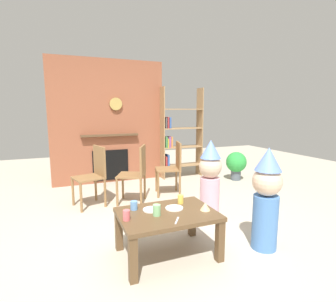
# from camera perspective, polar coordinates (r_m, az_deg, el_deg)

# --- Properties ---
(ground_plane) EXTENTS (12.00, 12.00, 0.00)m
(ground_plane) POSITION_cam_1_polar(r_m,az_deg,el_deg) (3.25, 0.21, -17.35)
(ground_plane) COLOR #BCB29E
(brick_fireplace_feature) EXTENTS (2.20, 0.28, 2.40)m
(brick_fireplace_feature) POSITION_cam_1_polar(r_m,az_deg,el_deg) (5.37, -12.73, 6.06)
(brick_fireplace_feature) COLOR #935138
(brick_fireplace_feature) RESTS_ON ground_plane
(bookshelf) EXTENTS (0.90, 0.28, 1.90)m
(bookshelf) POSITION_cam_1_polar(r_m,az_deg,el_deg) (5.62, 2.19, 3.17)
(bookshelf) COLOR #9E7A51
(bookshelf) RESTS_ON ground_plane
(coffee_table) EXTENTS (0.94, 0.66, 0.45)m
(coffee_table) POSITION_cam_1_polar(r_m,az_deg,el_deg) (2.67, -0.16, -14.57)
(coffee_table) COLOR brown
(coffee_table) RESTS_ON ground_plane
(paper_cup_near_left) EXTENTS (0.06, 0.06, 0.09)m
(paper_cup_near_left) POSITION_cam_1_polar(r_m,az_deg,el_deg) (2.48, -8.96, -13.54)
(paper_cup_near_left) COLOR #E5666B
(paper_cup_near_left) RESTS_ON coffee_table
(paper_cup_near_right) EXTENTS (0.06, 0.06, 0.09)m
(paper_cup_near_right) POSITION_cam_1_polar(r_m,az_deg,el_deg) (2.86, 2.74, -10.35)
(paper_cup_near_right) COLOR #F2CC4C
(paper_cup_near_right) RESTS_ON coffee_table
(paper_cup_center) EXTENTS (0.07, 0.07, 0.11)m
(paper_cup_center) POSITION_cam_1_polar(r_m,az_deg,el_deg) (2.55, -2.46, -12.64)
(paper_cup_center) COLOR #8CD18C
(paper_cup_center) RESTS_ON coffee_table
(paper_cup_far_left) EXTENTS (0.07, 0.07, 0.09)m
(paper_cup_far_left) POSITION_cam_1_polar(r_m,az_deg,el_deg) (2.71, -7.37, -11.59)
(paper_cup_far_left) COLOR #669EE0
(paper_cup_far_left) RESTS_ON coffee_table
(paper_plate_front) EXTENTS (0.18, 0.18, 0.01)m
(paper_plate_front) POSITION_cam_1_polar(r_m,az_deg,el_deg) (2.73, 1.36, -12.22)
(paper_plate_front) COLOR white
(paper_plate_front) RESTS_ON coffee_table
(paper_plate_rear) EXTENTS (0.17, 0.17, 0.01)m
(paper_plate_rear) POSITION_cam_1_polar(r_m,az_deg,el_deg) (2.70, -3.56, -12.52)
(paper_plate_rear) COLOR white
(paper_plate_rear) RESTS_ON coffee_table
(birthday_cake_slice) EXTENTS (0.10, 0.10, 0.08)m
(birthday_cake_slice) POSITION_cam_1_polar(r_m,az_deg,el_deg) (2.71, 8.04, -11.74)
(birthday_cake_slice) COLOR #EAC68C
(birthday_cake_slice) RESTS_ON coffee_table
(table_fork) EXTENTS (0.10, 0.13, 0.01)m
(table_fork) POSITION_cam_1_polar(r_m,az_deg,el_deg) (2.46, 1.95, -14.76)
(table_fork) COLOR silver
(table_fork) RESTS_ON coffee_table
(child_with_cone_hat) EXTENTS (0.30, 0.30, 1.07)m
(child_with_cone_hat) POSITION_cam_1_polar(r_m,az_deg,el_deg) (2.91, 20.48, -9.15)
(child_with_cone_hat) COLOR #4C7FC6
(child_with_cone_hat) RESTS_ON ground_plane
(child_in_pink) EXTENTS (0.29, 0.29, 1.06)m
(child_in_pink) POSITION_cam_1_polar(r_m,az_deg,el_deg) (3.48, 9.06, -5.84)
(child_in_pink) COLOR #EAB2C6
(child_in_pink) RESTS_ON ground_plane
(dining_chair_left) EXTENTS (0.49, 0.49, 0.90)m
(dining_chair_left) POSITION_cam_1_polar(r_m,az_deg,el_deg) (4.13, -15.70, -4.42)
(dining_chair_left) COLOR olive
(dining_chair_left) RESTS_ON ground_plane
(dining_chair_middle) EXTENTS (0.53, 0.53, 0.90)m
(dining_chair_middle) POSITION_cam_1_polar(r_m,az_deg,el_deg) (4.10, -6.72, -4.24)
(dining_chair_middle) COLOR olive
(dining_chair_middle) RESTS_ON ground_plane
(dining_chair_right) EXTENTS (0.49, 0.49, 0.90)m
(dining_chair_right) POSITION_cam_1_polar(r_m,az_deg,el_deg) (4.49, 1.10, -3.01)
(dining_chair_right) COLOR olive
(dining_chair_right) RESTS_ON ground_plane
(potted_plant_tall) EXTENTS (0.42, 0.42, 0.58)m
(potted_plant_tall) POSITION_cam_1_polar(r_m,az_deg,el_deg) (5.61, 14.52, -2.61)
(potted_plant_tall) COLOR #4C5660
(potted_plant_tall) RESTS_ON ground_plane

